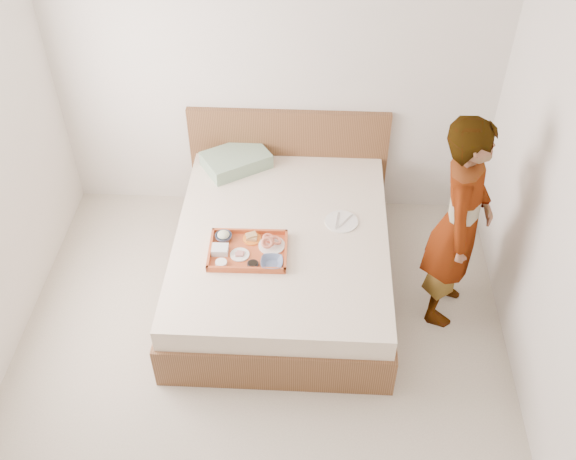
% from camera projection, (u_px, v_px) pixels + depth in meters
% --- Properties ---
extents(ground, '(3.50, 4.00, 0.01)m').
position_uv_depth(ground, '(257.00, 390.00, 4.50)').
color(ground, beige).
rests_on(ground, ground).
extents(ceiling, '(3.50, 4.00, 0.01)m').
position_uv_depth(ceiling, '(237.00, 28.00, 2.74)').
color(ceiling, white).
rests_on(ceiling, ground).
extents(wall_back, '(3.50, 0.01, 2.60)m').
position_uv_depth(wall_back, '(274.00, 70.00, 5.09)').
color(wall_back, silver).
rests_on(wall_back, ground).
extents(wall_right, '(0.01, 4.00, 2.60)m').
position_uv_depth(wall_right, '(576.00, 265.00, 3.55)').
color(wall_right, silver).
rests_on(wall_right, ground).
extents(bed, '(1.65, 2.00, 0.53)m').
position_uv_depth(bed, '(282.00, 258.00, 5.05)').
color(bed, brown).
rests_on(bed, ground).
extents(headboard, '(1.65, 0.06, 0.95)m').
position_uv_depth(headboard, '(289.00, 159.00, 5.62)').
color(headboard, brown).
rests_on(headboard, ground).
extents(pillow, '(0.61, 0.56, 0.12)m').
position_uv_depth(pillow, '(236.00, 160.00, 5.42)').
color(pillow, '#98B491').
rests_on(pillow, bed).
extents(tray, '(0.56, 0.41, 0.05)m').
position_uv_depth(tray, '(248.00, 250.00, 4.70)').
color(tray, '#B95B28').
rests_on(tray, bed).
extents(prawn_plate, '(0.19, 0.19, 0.01)m').
position_uv_depth(prawn_plate, '(272.00, 245.00, 4.74)').
color(prawn_plate, white).
rests_on(prawn_plate, tray).
extents(navy_bowl_big, '(0.16, 0.16, 0.04)m').
position_uv_depth(navy_bowl_big, '(272.00, 263.00, 4.59)').
color(navy_bowl_big, '#1B264C').
rests_on(navy_bowl_big, tray).
extents(sauce_dish, '(0.08, 0.08, 0.03)m').
position_uv_depth(sauce_dish, '(253.00, 265.00, 4.58)').
color(sauce_dish, black).
rests_on(sauce_dish, tray).
extents(meat_plate, '(0.14, 0.14, 0.01)m').
position_uv_depth(meat_plate, '(240.00, 255.00, 4.67)').
color(meat_plate, white).
rests_on(meat_plate, tray).
extents(bread_plate, '(0.14, 0.14, 0.01)m').
position_uv_depth(bread_plate, '(252.00, 239.00, 4.79)').
color(bread_plate, orange).
rests_on(bread_plate, tray).
extents(salad_bowl, '(0.12, 0.12, 0.04)m').
position_uv_depth(salad_bowl, '(224.00, 237.00, 4.79)').
color(salad_bowl, '#1B264C').
rests_on(salad_bowl, tray).
extents(plastic_tub, '(0.12, 0.10, 0.05)m').
position_uv_depth(plastic_tub, '(220.00, 250.00, 4.68)').
color(plastic_tub, silver).
rests_on(plastic_tub, tray).
extents(cheese_round, '(0.08, 0.08, 0.03)m').
position_uv_depth(cheese_round, '(221.00, 263.00, 4.60)').
color(cheese_round, white).
rests_on(cheese_round, tray).
extents(dinner_plate, '(0.33, 0.33, 0.01)m').
position_uv_depth(dinner_plate, '(341.00, 222.00, 4.95)').
color(dinner_plate, white).
rests_on(dinner_plate, bed).
extents(person, '(0.55, 0.70, 1.67)m').
position_uv_depth(person, '(459.00, 224.00, 4.49)').
color(person, white).
rests_on(person, ground).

